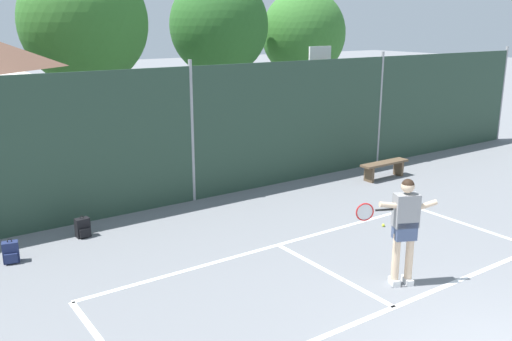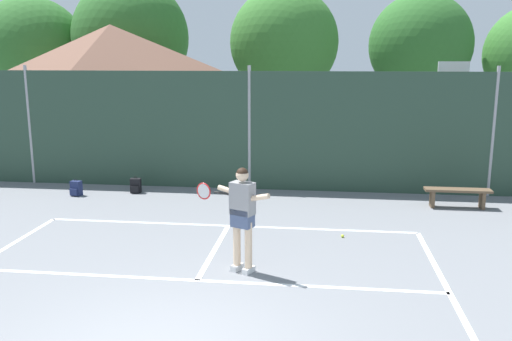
% 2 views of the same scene
% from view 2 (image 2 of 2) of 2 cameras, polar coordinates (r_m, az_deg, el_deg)
% --- Properties ---
extents(court_markings, '(8.30, 11.10, 0.01)m').
position_cam_2_polar(court_markings, '(7.72, -9.46, -16.71)').
color(court_markings, white).
rests_on(court_markings, ground).
extents(chainlink_fence, '(26.09, 0.09, 3.45)m').
position_cam_2_polar(chainlink_fence, '(15.11, -0.70, 4.18)').
color(chainlink_fence, '#284233').
rests_on(chainlink_fence, ground).
extents(basketball_hoop, '(0.90, 0.67, 3.55)m').
position_cam_2_polar(basketball_hoop, '(17.44, 19.84, 6.68)').
color(basketball_hoop, yellow).
rests_on(basketball_hoop, ground).
extents(clubhouse_building, '(6.35, 5.43, 4.85)m').
position_cam_2_polar(clubhouse_building, '(21.29, -14.82, 8.36)').
color(clubhouse_building, silver).
rests_on(clubhouse_building, ground).
extents(treeline_backdrop, '(25.85, 4.55, 7.03)m').
position_cam_2_polar(treeline_backdrop, '(23.70, -3.48, 12.92)').
color(treeline_backdrop, brown).
rests_on(treeline_backdrop, ground).
extents(tennis_player, '(1.37, 0.57, 1.85)m').
position_cam_2_polar(tennis_player, '(9.26, -1.51, -4.20)').
color(tennis_player, silver).
rests_on(tennis_player, ground).
extents(tennis_ball, '(0.07, 0.07, 0.07)m').
position_cam_2_polar(tennis_ball, '(11.45, 9.11, -6.83)').
color(tennis_ball, '#CCE033').
rests_on(tennis_ball, ground).
extents(backpack_navy, '(0.31, 0.29, 0.46)m').
position_cam_2_polar(backpack_navy, '(15.40, -18.44, -1.82)').
color(backpack_navy, navy).
rests_on(backpack_navy, ground).
extents(backpack_black, '(0.29, 0.26, 0.46)m').
position_cam_2_polar(backpack_black, '(15.28, -12.57, -1.60)').
color(backpack_black, black).
rests_on(backpack_black, ground).
extents(courtside_bench, '(1.60, 0.36, 0.48)m').
position_cam_2_polar(courtside_bench, '(14.31, 20.47, -2.29)').
color(courtside_bench, brown).
rests_on(courtside_bench, ground).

